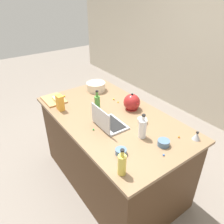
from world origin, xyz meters
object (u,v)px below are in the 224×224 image
object	(u,v)px
butter_stick_left	(55,99)
candy_bag	(60,103)
bottle_vinegar	(143,128)
kettle	(132,102)
ramekin_small	(121,152)
kitchen_timer	(197,136)
cutting_board	(54,100)
ramekin_medium	(142,121)
laptop	(108,122)
bottle_olive	(97,104)
bottle_oil	(122,164)
mixing_bowl_large	(96,86)
ramekin_wide	(164,143)

from	to	relation	value
butter_stick_left	candy_bag	distance (m)	0.21
bottle_vinegar	kettle	bearing A→B (deg)	150.19
bottle_vinegar	candy_bag	world-z (taller)	bottle_vinegar
butter_stick_left	ramekin_small	bearing A→B (deg)	3.54
kitchen_timer	kettle	bearing A→B (deg)	-171.42
bottle_vinegar	ramekin_small	xyz separation A→B (m)	(0.07, -0.29, -0.07)
cutting_board	ramekin_medium	size ratio (longest dim) A/B	3.24
laptop	bottle_olive	size ratio (longest dim) A/B	1.23
bottle_oil	butter_stick_left	distance (m)	1.31
mixing_bowl_large	bottle_oil	xyz separation A→B (m)	(1.31, -0.60, 0.03)
cutting_board	kitchen_timer	size ratio (longest dim) A/B	3.94
ramekin_medium	bottle_oil	bearing A→B (deg)	-54.59
laptop	kettle	xyz separation A→B (m)	(-0.13, 0.40, 0.03)
mixing_bowl_large	bottle_oil	bearing A→B (deg)	-24.82
ramekin_small	laptop	bearing A→B (deg)	160.51
ramekin_wide	kitchen_timer	xyz separation A→B (m)	(0.11, 0.29, 0.01)
bottle_vinegar	kitchen_timer	world-z (taller)	bottle_vinegar
kettle	cutting_board	world-z (taller)	kettle
laptop	ramekin_wide	bearing A→B (deg)	23.75
mixing_bowl_large	ramekin_wide	bearing A→B (deg)	-5.67
mixing_bowl_large	ramekin_medium	xyz separation A→B (m)	(0.90, -0.04, -0.03)
candy_bag	ramekin_medium	bearing A→B (deg)	37.56
bottle_olive	kettle	xyz separation A→B (m)	(0.15, 0.34, -0.02)
ramekin_small	ramekin_wide	size ratio (longest dim) A/B	0.91
laptop	candy_bag	bearing A→B (deg)	-157.81
bottle_olive	kitchen_timer	xyz separation A→B (m)	(0.89, 0.46, -0.07)
kettle	cutting_board	distance (m)	0.92
mixing_bowl_large	ramekin_medium	size ratio (longest dim) A/B	2.61
ramekin_small	ramekin_medium	size ratio (longest dim) A/B	0.99
ramekin_wide	candy_bag	world-z (taller)	candy_bag
bottle_oil	laptop	bearing A→B (deg)	154.81
bottle_oil	ramekin_wide	bearing A→B (deg)	95.08
bottle_olive	kitchen_timer	bearing A→B (deg)	27.26
laptop	kettle	size ratio (longest dim) A/B	1.48
ramekin_medium	ramekin_wide	xyz separation A→B (m)	(0.36, -0.09, 0.00)
mixing_bowl_large	butter_stick_left	distance (m)	0.55
ramekin_small	candy_bag	size ratio (longest dim) A/B	0.54
mixing_bowl_large	kitchen_timer	xyz separation A→B (m)	(1.37, 0.17, -0.02)
kitchen_timer	ramekin_small	bearing A→B (deg)	-109.95
kitchen_timer	ramekin_medium	bearing A→B (deg)	-156.56
mixing_bowl_large	bottle_olive	size ratio (longest dim) A/B	0.95
laptop	bottle_oil	bearing A→B (deg)	-25.19
laptop	kitchen_timer	size ratio (longest dim) A/B	4.10
ramekin_small	kitchen_timer	bearing A→B (deg)	70.05
bottle_olive	butter_stick_left	distance (m)	0.56
butter_stick_left	ramekin_small	size ratio (longest dim) A/B	1.19
cutting_board	kitchen_timer	distance (m)	1.60
laptop	mixing_bowl_large	size ratio (longest dim) A/B	1.29
bottle_oil	kitchen_timer	distance (m)	0.78
candy_bag	ramekin_small	bearing A→B (deg)	5.73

